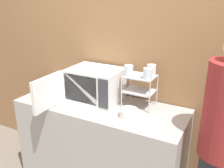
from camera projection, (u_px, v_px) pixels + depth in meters
wall_back at (118, 54)px, 2.46m from camera, size 8.00×0.06×2.60m
counter at (101, 146)px, 2.47m from camera, size 1.59×0.62×0.89m
microwave at (93, 84)px, 2.38m from camera, size 0.52×0.75×0.31m
dish_rack at (140, 84)px, 2.22m from camera, size 0.27×0.21×0.29m
glass_front_left at (129, 71)px, 2.17m from camera, size 0.08×0.08×0.10m
glass_back_right at (151, 70)px, 2.19m from camera, size 0.08×0.08×0.10m
glass_front_right at (148, 74)px, 2.09m from camera, size 0.08×0.08×0.10m
bowl at (129, 113)px, 2.08m from camera, size 0.16×0.16×0.07m
person at (223, 136)px, 1.75m from camera, size 0.32×0.32×1.64m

